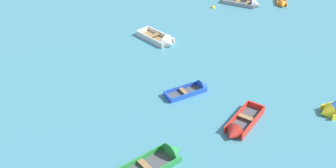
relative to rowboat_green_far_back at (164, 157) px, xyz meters
The scene contains 7 objects.
rowboat_green_far_back is the anchor object (origin of this frame).
rowboat_blue_back_row_left 7.37m from the rowboat_green_far_back, 65.81° to the left, with size 3.52×2.23×0.99m.
rowboat_white_cluster_outer 14.21m from the rowboat_green_far_back, 83.99° to the left, with size 3.41×3.92×1.31m.
rowboat_orange_midfield_left 25.67m from the rowboat_green_far_back, 55.32° to the left, with size 1.61×3.05×0.86m.
rowboat_red_near_left 5.28m from the rowboat_green_far_back, 22.42° to the left, with size 3.47×3.75×1.15m.
rowboat_grey_midfield_right 24.02m from the rowboat_green_far_back, 62.02° to the left, with size 4.06×3.28×1.28m.
mooring_buoy_midfield 22.36m from the rowboat_green_far_back, 70.70° to the left, with size 0.45×0.45×0.45m, color yellow.
Camera 1 is at (-2.95, -1.68, 16.63)m, focal length 43.66 mm.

